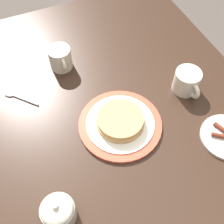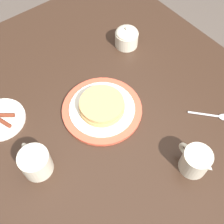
{
  "view_description": "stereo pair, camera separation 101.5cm",
  "coord_description": "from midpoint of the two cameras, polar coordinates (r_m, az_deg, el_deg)",
  "views": [
    {
      "loc": [
        0.47,
        -0.19,
        1.53
      ],
      "look_at": [
        -0.0,
        0.02,
        0.76
      ],
      "focal_mm": 45.0,
      "sensor_mm": 36.0,
      "label": 1
    },
    {
      "loc": [
        -0.4,
        0.33,
        1.55
      ],
      "look_at": [
        -0.0,
        0.02,
        0.76
      ],
      "focal_mm": 45.0,
      "sensor_mm": 36.0,
      "label": 2
    }
  ],
  "objects": [
    {
      "name": "sugar_bowl",
      "position": [
        0.85,
        -23.86,
        -53.63
      ],
      "size": [
        0.09,
        0.09,
        0.09
      ],
      "color": "beige",
      "rests_on": "dining_table"
    },
    {
      "name": "dining_table",
      "position": [
        0.91,
        -5.92,
        -33.81
      ],
      "size": [
        1.35,
        1.08,
        0.73
      ],
      "color": "#332116",
      "rests_on": "ground_plane"
    },
    {
      "name": "coffee_mug",
      "position": [
        0.8,
        15.9,
        -23.16
      ],
      "size": [
        0.12,
        0.09,
        0.08
      ],
      "color": "beige",
      "rests_on": "dining_table"
    },
    {
      "name": "spoon",
      "position": [
        0.9,
        -29.46,
        -23.8
      ],
      "size": [
        0.12,
        0.11,
        0.01
      ],
      "color": "silver",
      "rests_on": "dining_table"
    },
    {
      "name": "creamer_pitcher",
      "position": [
        0.84,
        -18.34,
        -15.09
      ],
      "size": [
        0.12,
        0.08,
        0.1
      ],
      "color": "beige",
      "rests_on": "dining_table"
    },
    {
      "name": "pancake_plate",
      "position": [
        0.79,
        -3.11,
        -35.4
      ],
      "size": [
        0.28,
        0.28,
        0.05
      ],
      "color": "#DB5138",
      "rests_on": "dining_table"
    },
    {
      "name": "ground_plane",
      "position": [
        1.54,
        -3.5,
        -33.99
      ],
      "size": [
        8.0,
        8.0,
        0.0
      ],
      "primitive_type": "plane",
      "color": "#51473F"
    }
  ]
}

